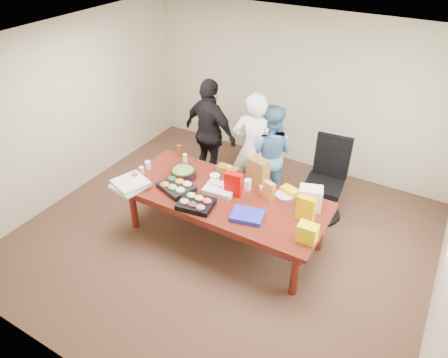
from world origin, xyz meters
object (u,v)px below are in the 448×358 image
Objects in this scene: conference_table at (224,217)px; person_center at (254,149)px; person_right at (269,154)px; sheet_cake at (220,189)px; salad_bowl at (183,173)px; office_chair at (324,183)px.

person_center reaches higher than conference_table.
person_right is at bearing -161.67° from person_center.
salad_bowl is (-0.64, 0.05, 0.02)m from sheet_cake.
conference_table is 1.20m from person_center.
person_center is 0.27m from person_right.
person_center is at bearing 57.09° from salad_bowl.
office_chair reaches higher than sheet_cake.
person_center is 1.13× the size of person_right.
person_center is 5.05× the size of salad_bowl.
office_chair is (1.02, 1.17, 0.23)m from conference_table.
person_center is (-1.11, -0.10, 0.30)m from office_chair.
person_right is at bearing 74.11° from sheet_cake.
office_chair is 0.76× the size of person_right.
person_center is at bearing 95.04° from conference_table.
sheet_cake is 1.14× the size of salad_bowl.
salad_bowl is at bearing 168.38° from sheet_cake.
person_right is 1.19m from sheet_cake.
person_right is (-0.92, 0.05, 0.19)m from office_chair.
office_chair reaches higher than conference_table.
conference_table is at bearing -34.27° from sheet_cake.
salad_bowl reaches higher than sheet_cake.
conference_table is 2.30× the size of office_chair.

